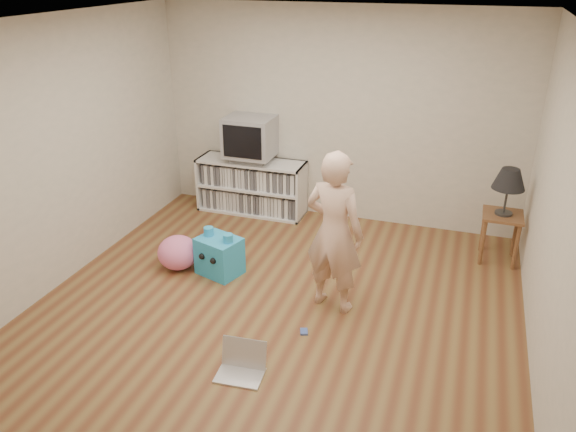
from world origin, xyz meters
The scene contains 13 objects.
ground centered at (0.00, 0.00, 0.00)m, with size 4.50×4.50×0.00m, color brown.
walls centered at (0.00, 0.00, 1.30)m, with size 4.52×4.52×2.60m.
ceiling centered at (0.00, 0.00, 2.60)m, with size 4.50×4.50×0.01m, color white.
media_unit centered at (-1.07, 2.04, 0.35)m, with size 1.40×0.45×0.70m.
dvd_deck centered at (-1.07, 2.02, 0.73)m, with size 0.45×0.35×0.07m, color gray.
crt_tv centered at (-1.07, 2.02, 1.02)m, with size 0.60×0.53×0.50m.
side_table centered at (1.99, 1.65, 0.42)m, with size 0.42×0.42×0.55m.
table_lamp centered at (1.99, 1.65, 0.94)m, with size 0.34×0.34×0.52m.
person centered at (0.49, 0.19, 0.78)m, with size 0.57×0.37×1.56m, color beige.
laptop centered at (0.05, -0.98, 0.07)m, with size 0.39×0.33×0.26m.
playing_cards centered at (0.37, -0.32, 0.01)m, with size 0.07×0.09×0.02m, color #455FB8.
plush_blue centered at (-0.79, 0.40, 0.21)m, with size 0.51×0.45×0.50m.
plush_pink centered at (-1.26, 0.36, 0.18)m, with size 0.43×0.43×0.37m, color pink.
Camera 1 is at (1.55, -4.28, 3.03)m, focal length 35.00 mm.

